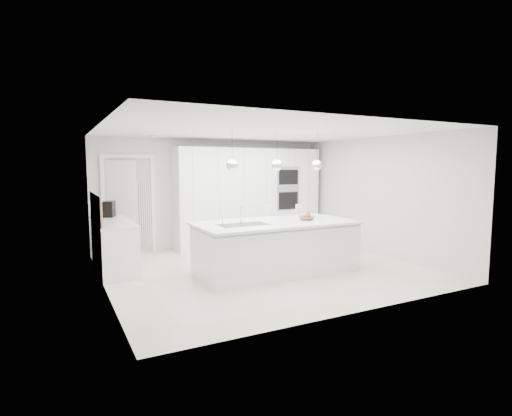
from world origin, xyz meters
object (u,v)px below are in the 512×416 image
fruit_bowl (307,218)px  bar_stool_left (274,232)px  island_base (276,248)px  bar_stool_right (305,230)px  espresso_machine (109,209)px

fruit_bowl → bar_stool_left: size_ratio=0.27×
bar_stool_left → island_base: bearing=-135.9°
bar_stool_left → bar_stool_right: size_ratio=1.02×
island_base → bar_stool_right: size_ratio=2.59×
bar_stool_right → fruit_bowl: bearing=-139.2°
island_base → espresso_machine: espresso_machine is taller
island_base → bar_stool_left: bar_stool_left is taller
island_base → fruit_bowl: size_ratio=9.25×
fruit_bowl → bar_stool_right: (0.57, 0.89, -0.40)m
espresso_machine → island_base: bearing=-19.1°
espresso_machine → bar_stool_right: (3.73, -1.24, -0.51)m
island_base → bar_stool_right: 1.49m
island_base → bar_stool_left: bearing=62.6°
espresso_machine → bar_stool_right: 3.97m
island_base → espresso_machine: size_ratio=9.07×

